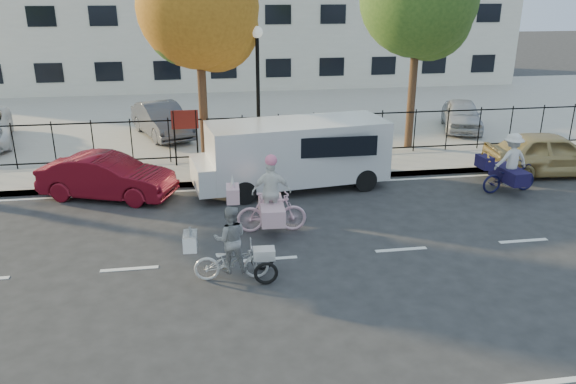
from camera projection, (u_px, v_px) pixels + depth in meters
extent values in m
plane|color=#333334|center=(270.00, 259.00, 12.30)|extent=(120.00, 120.00, 0.00)
cube|color=#A8A399|center=(249.00, 181.00, 16.95)|extent=(60.00, 0.10, 0.15)
cube|color=#A8A399|center=(246.00, 171.00, 17.93)|extent=(60.00, 2.20, 0.15)
cube|color=#A8A399|center=(230.00, 113.00, 26.18)|extent=(60.00, 15.60, 0.15)
cube|color=silver|center=(219.00, 31.00, 34.44)|extent=(34.00, 10.00, 6.00)
cylinder|color=black|center=(258.00, 102.00, 17.93)|extent=(0.12, 0.12, 4.00)
sphere|color=white|center=(257.00, 32.00, 17.19)|extent=(0.36, 0.36, 0.36)
cylinder|color=black|center=(175.00, 138.00, 17.92)|extent=(0.06, 0.06, 1.80)
cylinder|color=black|center=(197.00, 138.00, 18.02)|extent=(0.06, 0.06, 1.80)
cube|color=#59140F|center=(185.00, 120.00, 17.76)|extent=(0.85, 0.04, 0.60)
imported|color=silver|center=(231.00, 261.00, 11.34)|extent=(1.54, 0.60, 0.80)
imported|color=white|center=(231.00, 239.00, 11.17)|extent=(0.70, 0.56, 1.39)
cube|color=silver|center=(190.00, 241.00, 11.10)|extent=(0.29, 0.50, 0.32)
cone|color=silver|center=(190.00, 229.00, 11.12)|extent=(0.12, 0.12, 0.16)
cone|color=silver|center=(190.00, 234.00, 10.92)|extent=(0.12, 0.12, 0.16)
torus|color=black|center=(266.00, 273.00, 11.18)|extent=(0.50, 0.09, 0.49)
torus|color=black|center=(262.00, 259.00, 11.75)|extent=(0.50, 0.09, 0.49)
cube|color=white|center=(264.00, 254.00, 11.37)|extent=(0.45, 0.33, 0.22)
imported|color=#F5BACD|center=(272.00, 212.00, 13.52)|extent=(1.71, 0.55, 1.02)
imported|color=white|center=(271.00, 192.00, 13.34)|extent=(0.95, 0.43, 1.60)
cube|color=#D7A3B0|center=(233.00, 194.00, 13.24)|extent=(0.33, 0.57, 0.37)
cone|color=silver|center=(232.00, 181.00, 13.13)|extent=(0.12, 0.12, 0.33)
cube|color=#D7A3B0|center=(272.00, 210.00, 13.50)|extent=(0.62, 1.34, 0.41)
sphere|color=pink|center=(271.00, 160.00, 13.07)|extent=(0.28, 0.28, 0.28)
imported|color=#111138|center=(509.00, 177.00, 16.18)|extent=(1.71, 0.74, 0.88)
imported|color=silver|center=(512.00, 159.00, 16.00)|extent=(1.04, 0.66, 1.53)
cube|color=#161038|center=(484.00, 162.00, 15.79)|extent=(0.34, 0.56, 0.35)
cone|color=gold|center=(482.00, 154.00, 15.89)|extent=(0.12, 0.23, 0.31)
cone|color=gold|center=(488.00, 157.00, 15.56)|extent=(0.12, 0.23, 0.31)
cube|color=#161038|center=(509.00, 174.00, 16.15)|extent=(0.65, 1.31, 0.39)
cube|color=white|center=(298.00, 151.00, 16.28)|extent=(5.32, 2.57, 1.70)
cube|color=white|center=(201.00, 171.00, 16.04)|extent=(0.72, 1.89, 0.76)
cylinder|color=black|center=(239.00, 190.00, 15.52)|extent=(0.69, 0.33, 0.66)
cylinder|color=black|center=(235.00, 171.00, 17.07)|extent=(0.69, 0.33, 0.66)
cylinder|color=black|center=(364.00, 183.00, 16.05)|extent=(0.69, 0.33, 0.66)
cylinder|color=black|center=(349.00, 166.00, 17.59)|extent=(0.69, 0.33, 0.66)
imported|color=maroon|center=(107.00, 177.00, 15.67)|extent=(3.97, 2.50, 1.23)
imported|color=tan|center=(550.00, 153.00, 17.60)|extent=(4.17, 1.96, 1.38)
imported|color=#46474D|center=(162.00, 120.00, 21.56)|extent=(2.66, 4.09, 1.27)
imported|color=#AFB1B7|center=(462.00, 115.00, 22.60)|extent=(2.44, 3.75, 1.19)
cylinder|color=#442D1D|center=(203.00, 99.00, 18.12)|extent=(0.28, 0.28, 4.40)
sphere|color=#9F6219|center=(198.00, 7.00, 17.15)|extent=(3.77, 3.77, 3.77)
sphere|color=#9F6219|center=(215.00, 28.00, 17.62)|extent=(2.77, 2.77, 2.77)
cylinder|color=#442D1D|center=(412.00, 87.00, 19.61)|extent=(0.28, 0.28, 4.62)
sphere|color=#385B1E|center=(429.00, 18.00, 19.07)|extent=(2.90, 2.90, 2.90)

